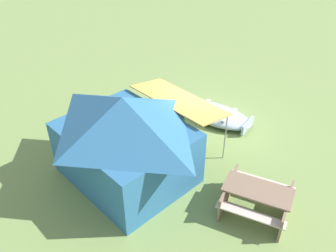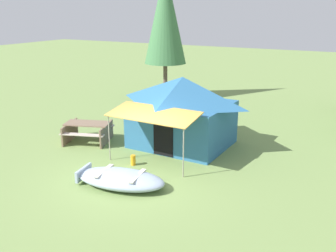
{
  "view_description": "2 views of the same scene",
  "coord_description": "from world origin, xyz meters",
  "px_view_note": "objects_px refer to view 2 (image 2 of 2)",
  "views": [
    {
      "loc": [
        -6.09,
        7.89,
        6.99
      ],
      "look_at": [
        -0.08,
        1.77,
        1.01
      ],
      "focal_mm": 38.35,
      "sensor_mm": 36.0,
      "label": 1
    },
    {
      "loc": [
        5.94,
        -8.82,
        4.87
      ],
      "look_at": [
        0.43,
        1.43,
        1.28
      ],
      "focal_mm": 40.82,
      "sensor_mm": 36.0,
      "label": 2
    }
  ],
  "objects_px": {
    "cooler_box": "(167,149)",
    "beached_rowboat": "(120,179)",
    "pine_tree_back_left": "(165,16)",
    "canvas_cabin_tent": "(182,110)",
    "picnic_table": "(88,130)",
    "fuel_can": "(133,160)"
  },
  "relations": [
    {
      "from": "pine_tree_back_left",
      "to": "canvas_cabin_tent",
      "type": "bearing_deg",
      "value": -56.88
    },
    {
      "from": "canvas_cabin_tent",
      "to": "fuel_can",
      "type": "distance_m",
      "value": 2.8
    },
    {
      "from": "cooler_box",
      "to": "beached_rowboat",
      "type": "bearing_deg",
      "value": -89.0
    },
    {
      "from": "canvas_cabin_tent",
      "to": "fuel_can",
      "type": "xyz_separation_m",
      "value": [
        -0.53,
        -2.49,
        -1.15
      ]
    },
    {
      "from": "canvas_cabin_tent",
      "to": "pine_tree_back_left",
      "type": "bearing_deg",
      "value": 123.12
    },
    {
      "from": "canvas_cabin_tent",
      "to": "picnic_table",
      "type": "xyz_separation_m",
      "value": [
        -3.3,
        -1.37,
        -0.85
      ]
    },
    {
      "from": "beached_rowboat",
      "to": "pine_tree_back_left",
      "type": "distance_m",
      "value": 12.17
    },
    {
      "from": "beached_rowboat",
      "to": "pine_tree_back_left",
      "type": "relative_size",
      "value": 0.4
    },
    {
      "from": "cooler_box",
      "to": "fuel_can",
      "type": "distance_m",
      "value": 1.51
    },
    {
      "from": "beached_rowboat",
      "to": "pine_tree_back_left",
      "type": "bearing_deg",
      "value": 112.15
    },
    {
      "from": "beached_rowboat",
      "to": "fuel_can",
      "type": "relative_size",
      "value": 8.28
    },
    {
      "from": "canvas_cabin_tent",
      "to": "pine_tree_back_left",
      "type": "distance_m",
      "value": 8.5
    },
    {
      "from": "canvas_cabin_tent",
      "to": "picnic_table",
      "type": "distance_m",
      "value": 3.68
    },
    {
      "from": "canvas_cabin_tent",
      "to": "picnic_table",
      "type": "height_order",
      "value": "canvas_cabin_tent"
    },
    {
      "from": "beached_rowboat",
      "to": "cooler_box",
      "type": "height_order",
      "value": "beached_rowboat"
    },
    {
      "from": "canvas_cabin_tent",
      "to": "beached_rowboat",
      "type": "bearing_deg",
      "value": -90.17
    },
    {
      "from": "cooler_box",
      "to": "pine_tree_back_left",
      "type": "bearing_deg",
      "value": 119.01
    },
    {
      "from": "beached_rowboat",
      "to": "fuel_can",
      "type": "xyz_separation_m",
      "value": [
        -0.52,
        1.45,
        -0.06
      ]
    },
    {
      "from": "beached_rowboat",
      "to": "canvas_cabin_tent",
      "type": "relative_size",
      "value": 0.67
    },
    {
      "from": "cooler_box",
      "to": "pine_tree_back_left",
      "type": "distance_m",
      "value": 9.77
    },
    {
      "from": "canvas_cabin_tent",
      "to": "cooler_box",
      "type": "bearing_deg",
      "value": -93.38
    },
    {
      "from": "fuel_can",
      "to": "pine_tree_back_left",
      "type": "height_order",
      "value": "pine_tree_back_left"
    }
  ]
}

